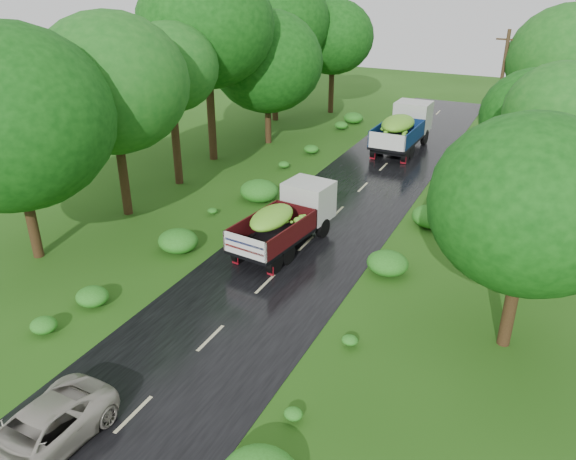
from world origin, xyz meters
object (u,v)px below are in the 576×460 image
Objects in this scene: truck_far at (404,126)px; car at (37,435)px; utility_pole at (499,94)px; truck_near at (288,217)px.

truck_far is 1.59× the size of car.
utility_pole is at bearing 10.45° from truck_far.
utility_pole is (6.42, 17.59, 2.74)m from truck_near.
truck_near is 13.67m from car.
car is (-0.61, -13.64, -0.79)m from truck_near.
truck_near is 16.71m from truck_far.
utility_pole is (5.70, 0.89, 2.52)m from truck_far.
truck_near is 1.41× the size of car.
truck_near is 0.76× the size of utility_pole.
utility_pole reaches higher than car.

